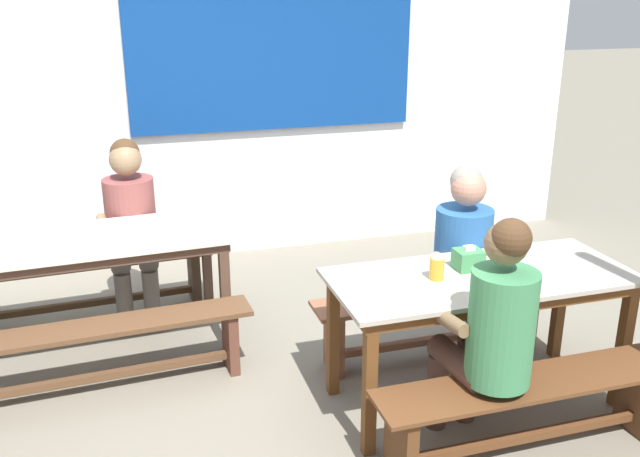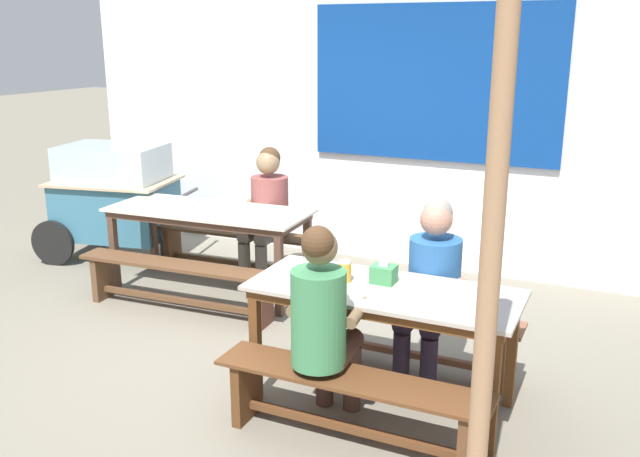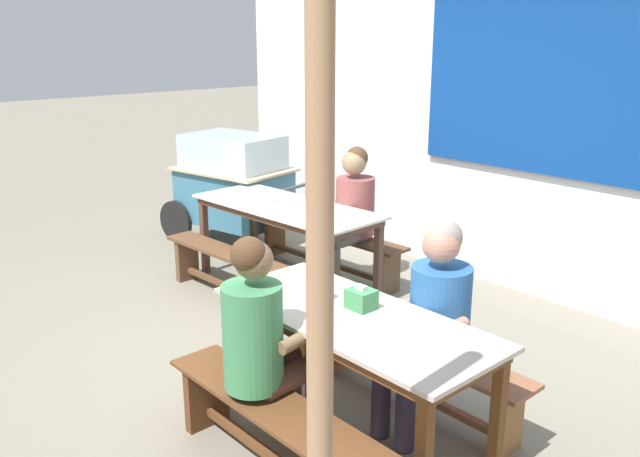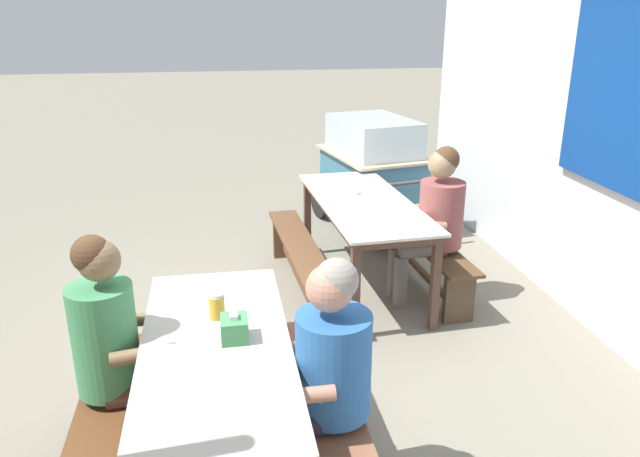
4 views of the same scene
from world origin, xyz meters
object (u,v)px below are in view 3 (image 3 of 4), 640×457
object	(u,v)px
condiment_jar	(323,289)
soup_bowl	(266,200)
wooden_support_post	(320,327)
person_near_front	(264,338)
person_center_facing	(350,208)
bench_near_back	(414,365)
food_cart	(233,182)
bench_near_front	(278,432)
tissue_box	(361,299)
bench_far_back	(327,244)
dining_table_far	(286,213)
bench_far_front	(240,271)
dining_table_near	(353,328)
person_right_near_table	(432,314)

from	to	relation	value
condiment_jar	soup_bowl	xyz separation A→B (m)	(-2.02, 1.12, -0.05)
wooden_support_post	person_near_front	bearing A→B (deg)	153.43
person_center_facing	person_near_front	world-z (taller)	person_near_front
bench_near_back	food_cart	world-z (taller)	food_cart
food_cart	bench_near_back	bearing A→B (deg)	-17.50
bench_near_front	tissue_box	bearing A→B (deg)	93.52
person_near_front	bench_far_back	bearing A→B (deg)	131.23
dining_table_far	bench_far_back	world-z (taller)	dining_table_far
bench_near_front	tissue_box	distance (m)	0.82
bench_near_back	person_center_facing	distance (m)	2.15
bench_far_front	person_center_facing	distance (m)	1.13
dining_table_far	dining_table_near	distance (m)	2.40
soup_bowl	wooden_support_post	xyz separation A→B (m)	(3.08, -2.09, 0.48)
person_near_front	wooden_support_post	xyz separation A→B (m)	(1.00, -0.50, 0.56)
person_center_facing	tissue_box	world-z (taller)	person_center_facing
soup_bowl	wooden_support_post	world-z (taller)	wooden_support_post
person_near_front	bench_near_back	bearing A→B (deg)	78.78
person_center_facing	tissue_box	distance (m)	2.35
bench_far_front	tissue_box	world-z (taller)	tissue_box
bench_far_back	bench_far_front	size ratio (longest dim) A/B	0.96
bench_near_back	dining_table_near	bearing A→B (deg)	-89.69
bench_far_front	wooden_support_post	xyz separation A→B (m)	(2.85, -1.63, 0.98)
person_center_facing	condiment_jar	xyz separation A→B (m)	(1.50, -1.67, 0.12)
dining_table_near	person_right_near_table	xyz separation A→B (m)	(0.17, 0.46, 0.01)
bench_near_back	soup_bowl	size ratio (longest dim) A/B	10.48
person_right_near_table	soup_bowl	xyz separation A→B (m)	(-2.45, 0.68, 0.09)
person_center_facing	condiment_jar	distance (m)	2.25
dining_table_near	tissue_box	xyz separation A→B (m)	(-0.04, 0.09, 0.14)
person_center_facing	person_right_near_table	world-z (taller)	person_center_facing
dining_table_near	wooden_support_post	xyz separation A→B (m)	(0.80, -0.95, 0.58)
bench_near_front	food_cart	distance (m)	4.16
bench_near_front	soup_bowl	xyz separation A→B (m)	(-2.28, 1.66, 0.51)
bench_far_back	dining_table_far	bearing A→B (deg)	-86.66
condiment_jar	wooden_support_post	xyz separation A→B (m)	(1.06, -0.97, 0.44)
person_near_front	condiment_jar	distance (m)	0.49
bench_near_back	condiment_jar	bearing A→B (deg)	-116.72
dining_table_far	tissue_box	bearing A→B (deg)	-28.52
dining_table_far	bench_near_front	distance (m)	2.73
bench_near_front	tissue_box	xyz separation A→B (m)	(-0.04, 0.62, 0.55)
dining_table_near	soup_bowl	size ratio (longest dim) A/B	11.09
dining_table_near	bench_far_back	world-z (taller)	dining_table_near
dining_table_near	person_right_near_table	size ratio (longest dim) A/B	1.34
dining_table_far	condiment_jar	size ratio (longest dim) A/B	13.58
soup_bowl	bench_far_back	bearing A→B (deg)	73.40
bench_far_front	person_near_front	xyz separation A→B (m)	(1.85, -1.13, 0.41)
bench_near_front	person_center_facing	world-z (taller)	person_center_facing
person_center_facing	bench_far_back	bearing A→B (deg)	173.83
person_center_facing	tissue_box	bearing A→B (deg)	-42.74
wooden_support_post	dining_table_near	bearing A→B (deg)	130.08
person_right_near_table	condiment_jar	world-z (taller)	person_right_near_table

